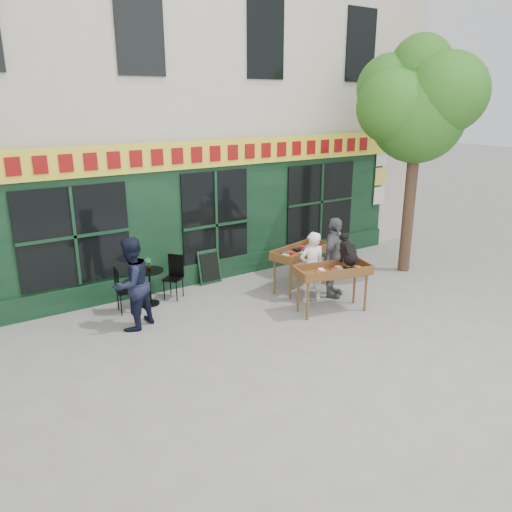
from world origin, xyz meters
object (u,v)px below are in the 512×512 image
at_px(book_cart_center, 333,273).
at_px(bistro_table, 150,280).
at_px(woman, 312,267).
at_px(man_left, 131,284).
at_px(man_right, 333,258).
at_px(book_cart_right, 301,254).
at_px(dog, 349,249).

distance_m(book_cart_center, bistro_table, 3.80).
bearing_deg(woman, man_left, 0.89).
bearing_deg(bistro_table, man_right, -26.61).
relative_size(woman, man_right, 0.87).
bearing_deg(man_left, book_cart_center, 129.18).
bearing_deg(bistro_table, book_cart_center, -39.10).
relative_size(book_cart_center, book_cart_right, 1.00).
bearing_deg(man_left, book_cart_right, 149.82).
xyz_separation_m(book_cart_center, man_left, (-3.64, 1.49, 0.06)).
distance_m(book_cart_center, man_left, 3.93).
height_order(woman, bistro_table, woman).
height_order(book_cart_center, man_left, man_left).
height_order(woman, man_left, man_left).
relative_size(woman, book_cart_right, 0.96).
relative_size(book_cart_center, bistro_table, 2.11).
bearing_deg(dog, book_cart_center, -174.26).
bearing_deg(man_left, woman, 138.46).
height_order(dog, bistro_table, dog).
height_order(book_cart_center, woman, woman).
bearing_deg(book_cart_right, woman, -125.47).
bearing_deg(book_cart_center, book_cart_right, 92.59).
bearing_deg(book_cart_center, woman, 103.87).
relative_size(book_cart_right, man_left, 0.91).
distance_m(book_cart_center, man_right, 0.85).
relative_size(man_right, man_left, 1.00).
height_order(dog, book_cart_right, dog).
distance_m(woman, man_left, 3.74).
bearing_deg(woman, dog, 130.43).
distance_m(book_cart_center, woman, 0.65).
distance_m(dog, woman, 0.94).
bearing_deg(book_cart_center, bistro_table, 154.76).
distance_m(man_right, bistro_table, 3.94).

